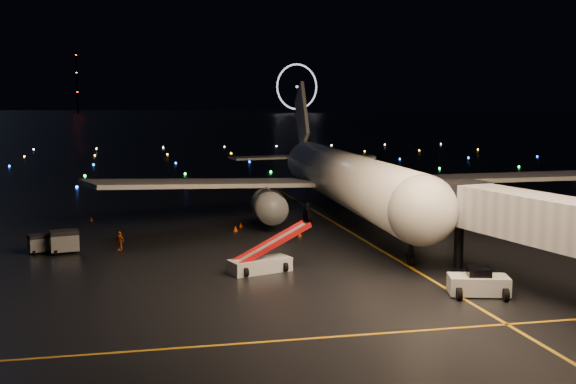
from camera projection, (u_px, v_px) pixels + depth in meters
name	position (u px, v px, depth m)	size (l,w,h in m)	color
ground	(147.00, 128.00, 338.24)	(2000.00, 2000.00, 0.00)	black
lane_centre	(365.00, 241.00, 64.63)	(0.25, 80.00, 0.02)	orange
lane_cross	(204.00, 346.00, 36.78)	(60.00, 0.25, 0.02)	orange
airliner	(339.00, 148.00, 76.44)	(52.97, 50.32, 15.01)	silver
pushback_tug	(479.00, 281.00, 46.46)	(3.79, 1.98, 1.80)	silver
belt_loader	(260.00, 250.00, 52.62)	(6.71, 1.83, 3.25)	silver
crew_c	(120.00, 241.00, 60.40)	(0.94, 0.39, 1.61)	orange
safety_cone_0	(300.00, 234.00, 66.80)	(0.40, 0.40, 0.45)	#EC4506
safety_cone_1	(241.00, 225.00, 71.68)	(0.40, 0.40, 0.46)	#EC4506
safety_cone_2	(236.00, 228.00, 69.45)	(0.46, 0.46, 0.52)	#EC4506
safety_cone_3	(91.00, 219.00, 75.26)	(0.39, 0.39, 0.44)	#EC4506
ferris_wheel	(297.00, 89.00, 778.20)	(50.00, 4.00, 52.00)	black
radio_mast	(77.00, 82.00, 747.80)	(1.80, 1.80, 64.00)	black
taxiway_lights	(171.00, 160.00, 150.23)	(164.00, 92.00, 0.36)	black
baggage_cart_0	(64.00, 242.00, 59.26)	(2.23, 1.56, 1.89)	gray
baggage_cart_1	(40.00, 244.00, 59.36)	(1.82, 1.27, 1.55)	gray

